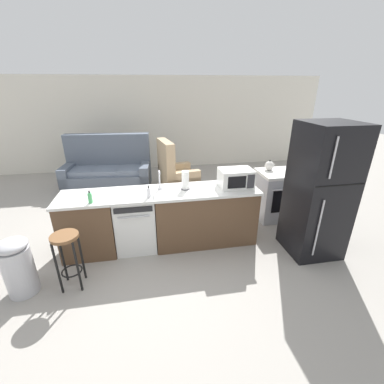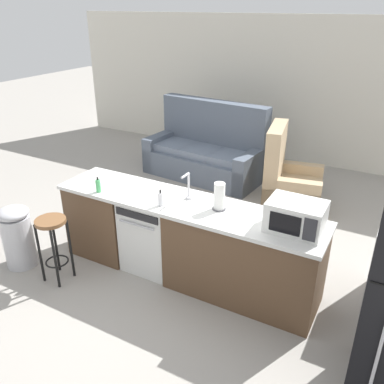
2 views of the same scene
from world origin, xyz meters
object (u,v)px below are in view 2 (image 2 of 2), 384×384
microwave (296,216)px  couch (207,153)px  armchair (287,183)px  paper_towel_roll (219,197)px  soap_bottle (161,199)px  trash_bin (18,236)px  dish_soap_bottle (98,186)px  dishwasher (154,233)px  bar_stool (53,236)px

microwave → couch: size_ratio=0.24×
microwave → armchair: size_ratio=0.42×
couch → paper_towel_roll: bearing=-61.0°
soap_bottle → trash_bin: soap_bottle is taller
dish_soap_bottle → armchair: bearing=60.4°
dishwasher → couch: size_ratio=0.40×
paper_towel_roll → dish_soap_bottle: size_ratio=1.60×
dishwasher → bar_stool: dishwasher is taller
couch → armchair: size_ratio=1.73×
couch → soap_bottle: bearing=-72.1°
bar_stool → couch: couch is taller
dish_soap_bottle → trash_bin: bearing=-147.5°
dishwasher → couch: 2.82m
couch → dish_soap_bottle: bearing=-86.8°
dish_soap_bottle → soap_bottle: bearing=3.6°
trash_bin → dishwasher: bearing=28.6°
couch → armchair: couch is taller
dishwasher → paper_towel_roll: size_ratio=2.98×
armchair → trash_bin: bearing=-126.6°
soap_bottle → dishwasher: bearing=142.1°
dishwasher → trash_bin: 1.54m
soap_bottle → bar_stool: (-1.01, -0.56, -0.44)m
dishwasher → microwave: bearing=-0.0°
dishwasher → soap_bottle: bearing=-37.9°
armchair → dish_soap_bottle: bearing=-119.6°
microwave → armchair: 2.45m
paper_towel_roll → soap_bottle: size_ratio=1.60×
soap_bottle → couch: 3.10m
dishwasher → armchair: 2.40m
microwave → dish_soap_bottle: 2.11m
bar_stool → trash_bin: bearing=-179.2°
paper_towel_roll → soap_bottle: bearing=-158.7°
paper_towel_roll → bar_stool: bearing=-153.6°
dish_soap_bottle → bar_stool: (-0.24, -0.51, -0.44)m
trash_bin → couch: bearing=79.5°
microwave → paper_towel_roll: paper_towel_roll is taller
dish_soap_bottle → couch: bearing=93.2°
paper_towel_roll → armchair: armchair is taller
paper_towel_roll → bar_stool: paper_towel_roll is taller
dish_soap_bottle → armchair: 2.90m
microwave → trash_bin: (-2.90, -0.74, -0.66)m
microwave → paper_towel_roll: size_ratio=1.77×
couch → armchair: (1.57, -0.49, -0.04)m
trash_bin → couch: size_ratio=0.36×
paper_towel_roll → dish_soap_bottle: (-1.32, -0.26, -0.07)m
dishwasher → couch: couch is taller
dish_soap_bottle → couch: (-0.17, 2.95, -0.58)m
paper_towel_roll → armchair: bearing=87.9°
dish_soap_bottle → trash_bin: size_ratio=0.24×
trash_bin → armchair: (2.21, 2.98, -0.03)m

